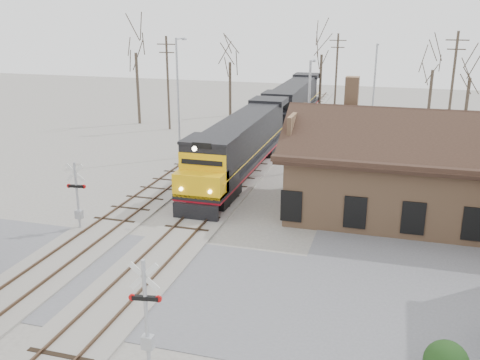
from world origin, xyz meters
name	(u,v)px	position (x,y,z in m)	size (l,w,h in m)	color
ground	(138,280)	(0.00, 0.00, 0.00)	(140.00, 140.00, 0.00)	#9E998F
road	(138,279)	(0.00, 0.00, 0.01)	(60.00, 9.00, 0.03)	#5A5A5F
track_main	(233,182)	(0.00, 15.00, 0.07)	(3.40, 90.00, 0.24)	#9E998F
track_siding	(175,177)	(-4.50, 15.00, 0.07)	(3.40, 90.00, 0.24)	#9E998F
depot	(414,176)	(11.99, 12.00, 2.41)	(15.20, 9.31, 7.90)	#9B7150
locomotive_lead	(240,146)	(0.00, 16.72, 2.31)	(2.96, 19.83, 4.40)	black
locomotive_trailing	(292,102)	(0.00, 36.83, 2.31)	(2.96, 19.83, 4.17)	black
crossbuck_near	(146,317)	(3.16, -5.45, 1.88)	(1.13, 0.30, 3.99)	#A5A8AD
crossbuck_far	(77,198)	(-5.80, 4.51, 1.83)	(1.11, 0.29, 3.88)	#A5A8AD
streetlight_a	(179,93)	(-6.24, 20.40, 5.39)	(0.25, 2.04, 9.69)	#A5A8AD
streetlight_b	(309,110)	(4.51, 19.48, 4.68)	(0.25, 2.04, 8.31)	#A5A8AD
streetlight_c	(374,83)	(8.49, 34.92, 4.88)	(0.25, 2.04, 8.70)	#A5A8AD
utility_pole_a	(168,81)	(-11.62, 30.56, 4.89)	(2.00, 0.24, 9.35)	#382D23
utility_pole_b	(336,71)	(3.55, 45.82, 4.81)	(2.00, 0.24, 9.19)	#382D23
utility_pole_c	(452,85)	(15.47, 32.82, 5.23)	(2.00, 0.24, 10.01)	#382D23
tree_a	(135,41)	(-15.94, 32.37, 8.74)	(5.01, 5.01, 12.27)	#382D23
tree_b	(230,53)	(-7.80, 39.42, 7.15)	(4.10, 4.10, 10.04)	#382D23
tree_c	(322,45)	(1.61, 46.46, 7.76)	(4.45, 4.45, 10.90)	#382D23
tree_d	(434,61)	(14.10, 40.43, 6.74)	(3.87, 3.87, 9.48)	#382D23
tree_e	(471,68)	(17.25, 35.84, 6.51)	(3.74, 3.74, 9.16)	#382D23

